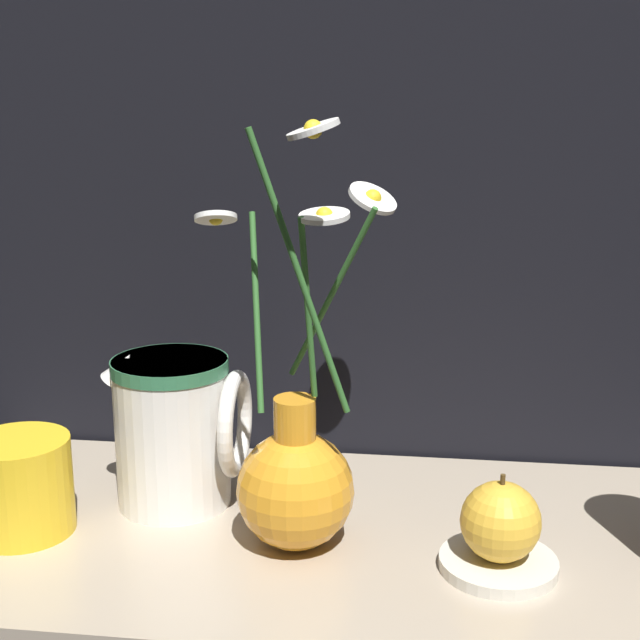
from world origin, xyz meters
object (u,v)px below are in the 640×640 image
(yellow_mug, at_px, (18,486))
(orange_fruit, at_px, (501,521))
(ceramic_pitcher, at_px, (176,425))
(vase_with_flowers, at_px, (296,475))

(yellow_mug, xyz_separation_m, orange_fruit, (0.41, -0.01, -0.00))
(ceramic_pitcher, distance_m, orange_fruit, 0.30)
(vase_with_flowers, xyz_separation_m, yellow_mug, (-0.24, -0.01, -0.02))
(orange_fruit, bearing_deg, ceramic_pitcher, 163.31)
(orange_fruit, bearing_deg, vase_with_flowers, 172.94)
(vase_with_flowers, bearing_deg, orange_fruit, -7.06)
(ceramic_pitcher, bearing_deg, yellow_mug, -149.49)
(ceramic_pitcher, bearing_deg, vase_with_flowers, -28.47)
(ceramic_pitcher, relative_size, orange_fruit, 2.07)
(vase_with_flowers, xyz_separation_m, ceramic_pitcher, (-0.12, 0.07, 0.01))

